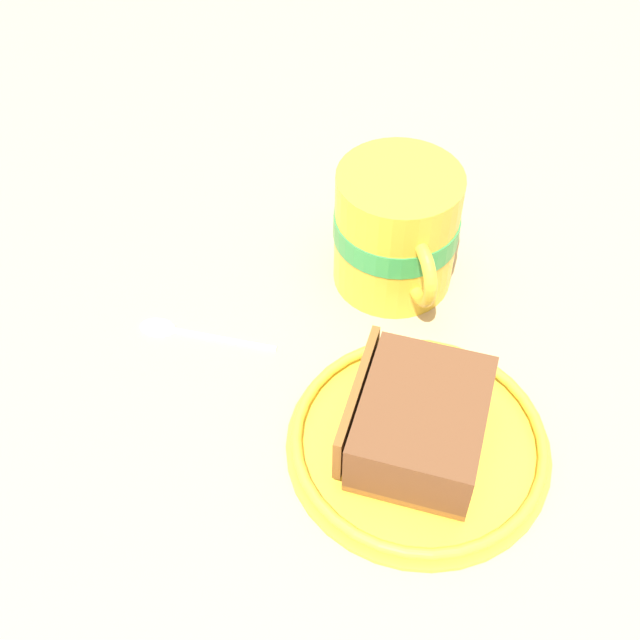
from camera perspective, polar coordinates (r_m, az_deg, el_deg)
ground_plane at (r=60.78cm, az=3.93°, el=-7.96°), size 143.72×143.72×2.40cm
small_plate at (r=58.31cm, az=6.95°, el=-8.50°), size 18.85×18.85×1.58cm
cake_slice at (r=56.33cm, az=6.91°, el=-7.11°), size 13.60×12.97×4.69cm
tea_mug at (r=65.72cm, az=5.42°, el=6.44°), size 12.96×10.17×10.72cm
teaspoon at (r=65.81cm, az=-9.99°, el=-0.60°), size 6.04×10.86×0.80cm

